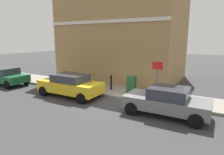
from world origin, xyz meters
The scene contains 9 objects.
ground centered at (0.00, 0.00, 0.00)m, with size 80.00×80.00×0.00m, color #38383A.
sidewalk centered at (1.91, 6.00, 0.07)m, with size 2.57×30.00×0.15m, color gray.
corner_building centered at (6.80, 3.08, 3.91)m, with size 7.30×10.16×7.81m.
car_grey centered at (-0.52, -2.88, 0.72)m, with size 1.85×4.02×1.40m.
car_yellow centered at (-0.38, 3.34, 0.77)m, with size 1.89×4.26×1.46m.
car_green centered at (-0.49, 10.07, 0.72)m, with size 1.87×3.98×1.40m.
utility_cabinet centered at (1.77, -0.01, 0.68)m, with size 0.46×0.61×1.15m.
bollard_near_cabinet centered at (1.87, 1.58, 0.70)m, with size 0.14×0.14×1.04m.
street_sign centered at (0.98, -1.93, 1.66)m, with size 0.08×0.60×2.30m.
Camera 1 is at (-9.63, -4.97, 3.70)m, focal length 31.12 mm.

